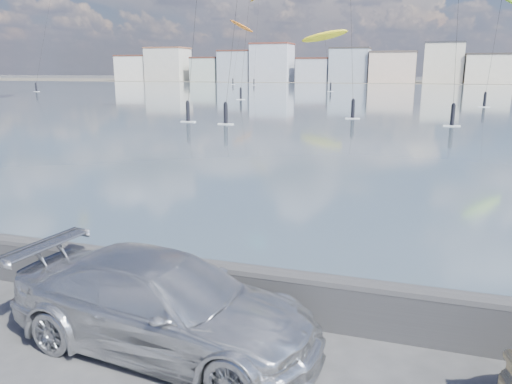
{
  "coord_description": "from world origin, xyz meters",
  "views": [
    {
      "loc": [
        4.19,
        -5.83,
        4.75
      ],
      "look_at": [
        1.0,
        4.0,
        2.2
      ],
      "focal_mm": 35.0,
      "sensor_mm": 36.0,
      "label": 1
    }
  ],
  "objects": [
    {
      "name": "far_buildings",
      "position": [
        1.31,
        186.0,
        6.03
      ],
      "size": [
        240.79,
        13.26,
        14.6
      ],
      "color": "white",
      "rests_on": "ground"
    },
    {
      "name": "ground",
      "position": [
        0.0,
        0.0,
        0.0
      ],
      "size": [
        700.0,
        700.0,
        0.0
      ],
      "primitive_type": "plane",
      "color": "#333335",
      "rests_on": "ground"
    },
    {
      "name": "bay_water",
      "position": [
        0.0,
        91.5,
        0.01
      ],
      "size": [
        500.0,
        177.0,
        0.0
      ],
      "primitive_type": "cube",
      "color": "#405660",
      "rests_on": "ground"
    },
    {
      "name": "kitesurfer_11",
      "position": [
        -54.14,
        158.08,
        18.45
      ],
      "size": [
        8.69,
        12.94,
        21.44
      ],
      "color": "orange",
      "rests_on": "ground"
    },
    {
      "name": "kitesurfer_7",
      "position": [
        -17.79,
        113.11,
        12.11
      ],
      "size": [
        10.84,
        10.41,
        14.45
      ],
      "color": "yellow",
      "rests_on": "ground"
    },
    {
      "name": "far_shore_strip",
      "position": [
        0.0,
        200.0,
        0.01
      ],
      "size": [
        500.0,
        60.0,
        0.0
      ],
      "primitive_type": "cube",
      "color": "#4C473D",
      "rests_on": "ground"
    },
    {
      "name": "seawall",
      "position": [
        0.0,
        2.7,
        0.58
      ],
      "size": [
        400.0,
        0.36,
        1.08
      ],
      "color": "#28282B",
      "rests_on": "ground"
    },
    {
      "name": "car_silver",
      "position": [
        0.25,
        1.18,
        0.82
      ],
      "size": [
        5.84,
        2.86,
        1.63
      ],
      "primitive_type": "imported",
      "rotation": [
        0.0,
        0.0,
        1.47
      ],
      "color": "silver",
      "rests_on": "ground"
    }
  ]
}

